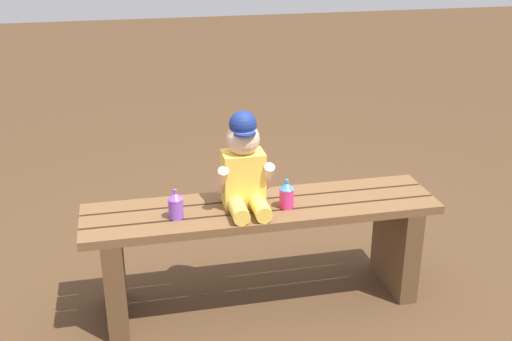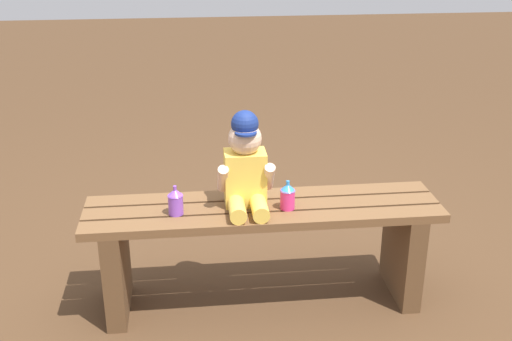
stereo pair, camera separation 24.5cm
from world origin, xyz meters
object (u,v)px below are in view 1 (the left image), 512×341
at_px(child_figure, 244,166).
at_px(sippy_cup_left, 176,205).
at_px(park_bench, 262,238).
at_px(sippy_cup_right, 287,194).

distance_m(child_figure, sippy_cup_left, 0.32).
relative_size(park_bench, sippy_cup_right, 11.97).
xyz_separation_m(child_figure, sippy_cup_left, (-0.29, -0.05, -0.12)).
height_order(park_bench, sippy_cup_right, sippy_cup_right).
bearing_deg(sippy_cup_left, sippy_cup_right, 0.00).
xyz_separation_m(sippy_cup_left, sippy_cup_right, (0.46, 0.00, 0.00)).
bearing_deg(sippy_cup_left, park_bench, 6.32).
relative_size(child_figure, sippy_cup_left, 3.26).
relative_size(park_bench, child_figure, 3.67).
height_order(park_bench, child_figure, child_figure).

